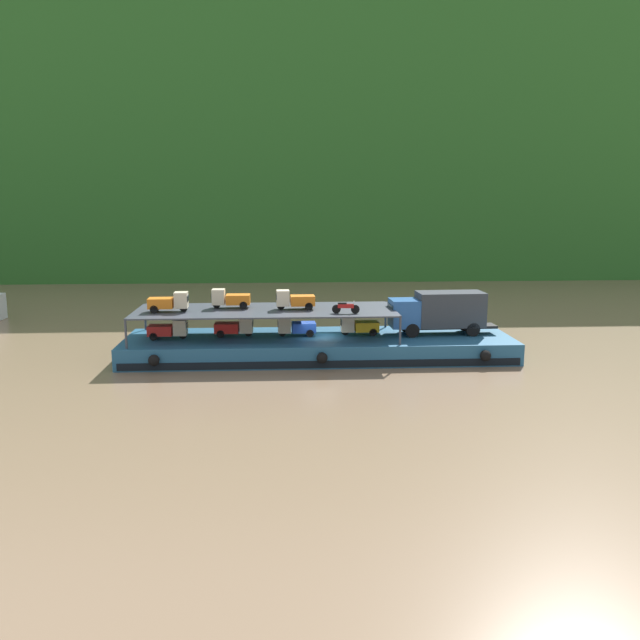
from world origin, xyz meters
name	(u,v)px	position (x,y,z in m)	size (l,w,h in m)	color
ground_plane	(319,357)	(0.00, 0.00, 0.00)	(400.00, 400.00, 0.00)	#7F664C
hillside_far_bank	(297,130)	(0.00, 59.16, 21.68)	(135.30, 35.23, 38.50)	#286023
cargo_barge	(319,347)	(0.00, -0.03, 0.75)	(27.62, 7.86, 1.50)	#23567A
covered_lorry	(439,311)	(8.83, 0.33, 3.19)	(7.91, 2.50, 3.10)	#285BA3
cargo_rack	(266,310)	(-3.80, 0.00, 3.43)	(18.42, 6.46, 2.00)	#383D47
mini_truck_lower_stern	(169,329)	(-10.65, -0.21, 2.19)	(2.75, 1.22, 1.38)	red
mini_truck_lower_aft	(235,327)	(-6.04, 0.42, 2.19)	(2.78, 1.27, 1.38)	red
mini_truck_lower_mid	(296,327)	(-1.64, 0.26, 2.19)	(2.78, 1.27, 1.38)	#1E47B7
mini_truck_lower_fore	(359,326)	(2.94, 0.34, 2.19)	(2.75, 1.22, 1.38)	gold
mini_truck_upper_stern	(169,302)	(-10.47, -0.57, 4.19)	(2.76, 1.24, 1.38)	orange
mini_truck_upper_mid	(230,299)	(-6.34, 0.80, 4.19)	(2.74, 1.21, 1.38)	orange
mini_truck_upper_fore	(295,300)	(-1.72, -0.01, 4.19)	(2.77, 1.26, 1.38)	orange
motorcycle_upper_port	(346,307)	(1.73, -1.94, 3.93)	(1.90, 0.55, 0.87)	black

